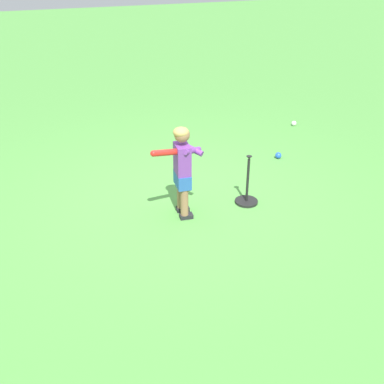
{
  "coord_description": "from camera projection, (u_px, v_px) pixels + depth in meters",
  "views": [
    {
      "loc": [
        1.72,
        4.72,
        2.79
      ],
      "look_at": [
        0.16,
        0.67,
        0.45
      ],
      "focal_mm": 43.15,
      "sensor_mm": 36.0,
      "label": 1
    }
  ],
  "objects": [
    {
      "name": "batting_tee",
      "position": [
        247.0,
        195.0,
        5.59
      ],
      "size": [
        0.28,
        0.28,
        0.62
      ],
      "color": "black",
      "rests_on": "ground"
    },
    {
      "name": "ground_plane",
      "position": [
        185.0,
        198.0,
        5.74
      ],
      "size": [
        40.0,
        40.0,
        0.0
      ],
      "primitive_type": "plane",
      "color": "#519942"
    },
    {
      "name": "play_ball_near_batter",
      "position": [
        278.0,
        155.0,
        6.78
      ],
      "size": [
        0.09,
        0.09,
        0.09
      ],
      "primitive_type": "sphere",
      "color": "blue",
      "rests_on": "ground"
    },
    {
      "name": "child_batter",
      "position": [
        182.0,
        164.0,
        5.08
      ],
      "size": [
        0.63,
        0.33,
        1.08
      ],
      "color": "#232328",
      "rests_on": "ground"
    },
    {
      "name": "play_ball_midfield",
      "position": [
        294.0,
        123.0,
        8.01
      ],
      "size": [
        0.08,
        0.08,
        0.08
      ],
      "primitive_type": "sphere",
      "color": "white",
      "rests_on": "ground"
    }
  ]
}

